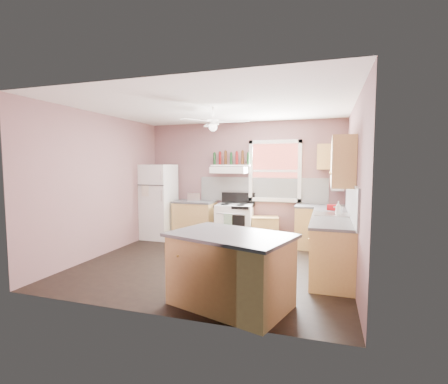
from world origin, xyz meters
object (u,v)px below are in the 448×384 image
(cart, at_px, (265,231))
(island, at_px, (230,271))
(toaster, at_px, (194,197))
(stove, at_px, (235,224))
(refrigerator, at_px, (158,202))

(cart, xyz_separation_m, island, (0.17, -3.23, 0.14))
(toaster, relative_size, island, 0.20)
(cart, relative_size, island, 0.42)
(stove, distance_m, cart, 0.68)
(refrigerator, xyz_separation_m, stove, (1.87, 0.09, -0.44))
(toaster, height_order, stove, toaster)
(stove, xyz_separation_m, cart, (0.66, 0.11, -0.14))
(refrigerator, xyz_separation_m, island, (2.70, -3.03, -0.44))
(stove, xyz_separation_m, island, (0.83, -3.12, 0.00))
(refrigerator, xyz_separation_m, cart, (2.53, 0.19, -0.58))
(stove, bearing_deg, cart, 3.90)
(refrigerator, height_order, cart, refrigerator)
(stove, relative_size, cart, 1.49)
(refrigerator, relative_size, cart, 3.01)
(toaster, relative_size, stove, 0.33)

